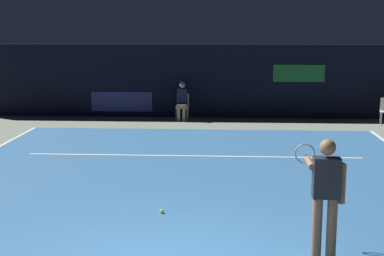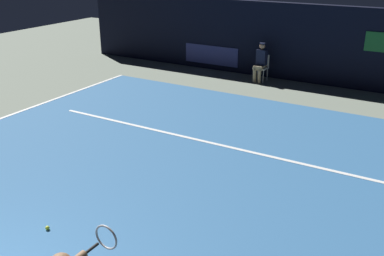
% 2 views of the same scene
% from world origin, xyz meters
% --- Properties ---
extents(ground_plane, '(33.02, 33.02, 0.00)m').
position_xyz_m(ground_plane, '(0.00, 4.76, 0.00)').
color(ground_plane, gray).
extents(court_surface, '(10.73, 11.51, 0.01)m').
position_xyz_m(court_surface, '(0.00, 4.76, 0.01)').
color(court_surface, '#336699').
rests_on(court_surface, ground).
extents(line_service, '(8.37, 0.10, 0.01)m').
position_xyz_m(line_service, '(0.00, 6.77, 0.01)').
color(line_service, white).
rests_on(line_service, court_surface).
extents(back_wall, '(16.78, 0.33, 2.60)m').
position_xyz_m(back_wall, '(-0.00, 13.12, 1.30)').
color(back_wall, black).
rests_on(back_wall, ground).
extents(line_judge_on_chair, '(0.46, 0.55, 1.32)m').
position_xyz_m(line_judge_on_chair, '(-0.71, 12.36, 0.69)').
color(line_judge_on_chair, white).
rests_on(line_judge_on_chair, ground).
extents(tennis_ball, '(0.07, 0.07, 0.07)m').
position_xyz_m(tennis_ball, '(-0.32, 2.36, 0.05)').
color(tennis_ball, '#CCE033').
rests_on(tennis_ball, court_surface).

